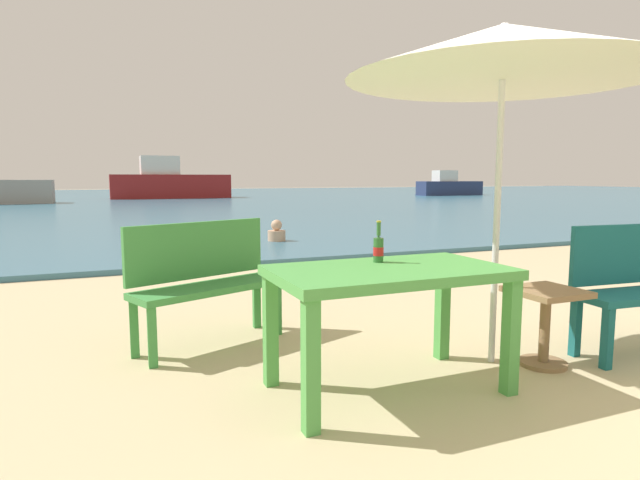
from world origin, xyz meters
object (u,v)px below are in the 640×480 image
object	(u,v)px
patio_umbrella	(504,52)
bench_green_right	(205,275)
boat_sailboat	(169,183)
swimmer_person	(277,233)
beer_bottle_amber	(378,248)
side_table_wood	(545,316)
picnic_table_green	(389,285)
boat_ferry	(449,186)

from	to	relation	value
patio_umbrella	bench_green_right	distance (m)	2.66
bench_green_right	boat_sailboat	size ratio (longest dim) A/B	0.19
bench_green_right	swimmer_person	xyz separation A→B (m)	(2.36, 5.53, -0.30)
swimmer_person	beer_bottle_amber	bearing A→B (deg)	-102.40
side_table_wood	picnic_table_green	bearing A→B (deg)	177.41
boat_sailboat	swimmer_person	bearing A→B (deg)	-91.59
bench_green_right	boat_ferry	world-z (taller)	boat_ferry
bench_green_right	boat_ferry	distance (m)	33.52
beer_bottle_amber	swimmer_person	world-z (taller)	beer_bottle_amber
side_table_wood	boat_sailboat	world-z (taller)	boat_sailboat
beer_bottle_amber	boat_sailboat	world-z (taller)	boat_sailboat
picnic_table_green	boat_ferry	world-z (taller)	boat_ferry
picnic_table_green	side_table_wood	size ratio (longest dim) A/B	2.59
beer_bottle_amber	bench_green_right	world-z (taller)	beer_bottle_amber
beer_bottle_amber	boat_sailboat	bearing A→B (deg)	85.89
boat_ferry	boat_sailboat	bearing A→B (deg)	173.69
swimmer_person	side_table_wood	bearing A→B (deg)	-92.46
beer_bottle_amber	side_table_wood	world-z (taller)	beer_bottle_amber
bench_green_right	boat_sailboat	distance (m)	28.07
side_table_wood	bench_green_right	xyz separation A→B (m)	(-2.07, 1.39, 0.19)
picnic_table_green	bench_green_right	world-z (taller)	bench_green_right
beer_bottle_amber	bench_green_right	size ratio (longest dim) A/B	0.21
beer_bottle_amber	side_table_wood	xyz separation A→B (m)	(1.17, -0.25, -0.50)
boat_sailboat	beer_bottle_amber	bearing A→B (deg)	-94.11
side_table_wood	swimmer_person	bearing A→B (deg)	87.54
picnic_table_green	side_table_wood	world-z (taller)	picnic_table_green
patio_umbrella	swimmer_person	size ratio (longest dim) A/B	5.61
picnic_table_green	beer_bottle_amber	size ratio (longest dim) A/B	5.28
patio_umbrella	swimmer_person	distance (m)	7.01
picnic_table_green	patio_umbrella	bearing A→B (deg)	8.83
boat_sailboat	side_table_wood	bearing A→B (deg)	-91.79
beer_bottle_amber	bench_green_right	xyz separation A→B (m)	(-0.90, 1.14, -0.31)
patio_umbrella	boat_ferry	world-z (taller)	patio_umbrella
patio_umbrella	bench_green_right	world-z (taller)	patio_umbrella
boat_ferry	swimmer_person	bearing A→B (deg)	-132.93
side_table_wood	swimmer_person	xyz separation A→B (m)	(0.30, 6.93, -0.11)
picnic_table_green	boat_ferry	bearing A→B (deg)	53.11
swimmer_person	boat_ferry	world-z (taller)	boat_ferry
picnic_table_green	boat_ferry	size ratio (longest dim) A/B	0.30
patio_umbrella	bench_green_right	bearing A→B (deg)	146.25
patio_umbrella	boat_ferry	bearing A→B (deg)	54.23
bench_green_right	boat_ferry	xyz separation A→B (m)	(21.29, 25.88, 0.15)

